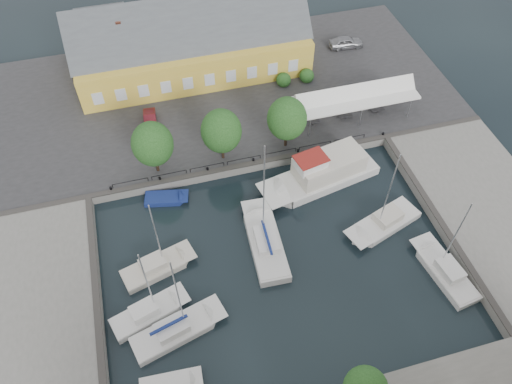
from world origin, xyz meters
TOP-DOWN VIEW (x-y plane):
  - ground at (0.00, 0.00)m, footprint 140.00×140.00m
  - north_quay at (0.00, 23.00)m, footprint 56.00×26.00m
  - west_quay at (-22.00, -2.00)m, footprint 12.00×24.00m
  - east_quay at (22.00, -2.00)m, footprint 12.00×24.00m
  - quay_edge_fittings at (0.02, 4.75)m, footprint 56.00×24.72m
  - warehouse at (-2.60, 28.36)m, footprint 28.56×14.00m
  - tent_canopy at (14.00, 14.50)m, footprint 14.00×4.00m
  - quay_trees at (-2.00, 12.00)m, footprint 18.20×4.20m
  - car_silver at (18.39, 27.58)m, footprint 4.69×2.22m
  - car_red at (-8.76, 19.25)m, footprint 1.61×3.96m
  - center_sailboat at (-0.59, 0.58)m, footprint 3.32×9.67m
  - trawler at (7.51, 6.93)m, footprint 13.44×6.29m
  - east_boat_b at (11.27, -0.24)m, footprint 8.37×5.04m
  - east_boat_c at (14.27, -6.77)m, footprint 3.49×7.94m
  - west_boat_b at (-10.86, 0.69)m, footprint 7.17×4.08m
  - west_boat_c at (-12.21, -3.66)m, footprint 7.14×4.11m
  - west_boat_d at (-10.17, -5.86)m, footprint 8.46×4.49m
  - launch_nw at (-8.85, 8.67)m, footprint 4.70×2.66m

SIDE VIEW (x-z plane):
  - ground at x=0.00m, z-range 0.00..0.00m
  - launch_nw at x=-8.85m, z-range -0.35..0.53m
  - east_boat_c at x=14.27m, z-range -4.73..5.25m
  - west_boat_b at x=-10.86m, z-range -4.55..5.07m
  - east_boat_b at x=11.27m, z-range -5.25..5.77m
  - west_boat_c at x=-12.21m, z-range -4.50..5.03m
  - west_boat_d at x=-10.17m, z-range -5.23..5.77m
  - center_sailboat at x=-0.59m, z-range -6.13..6.85m
  - north_quay at x=0.00m, z-range 0.00..1.00m
  - west_quay at x=-22.00m, z-range 0.00..1.00m
  - east_quay at x=22.00m, z-range 0.00..1.00m
  - trawler at x=7.51m, z-range -1.48..3.52m
  - quay_edge_fittings at x=0.02m, z-range 0.86..1.26m
  - car_red at x=-8.76m, z-range 1.00..2.28m
  - car_silver at x=18.39m, z-range 1.00..2.55m
  - tent_canopy at x=14.00m, z-range 2.27..5.10m
  - warehouse at x=-2.60m, z-range -0.35..9.20m
  - quay_trees at x=-2.00m, z-range 1.73..8.03m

